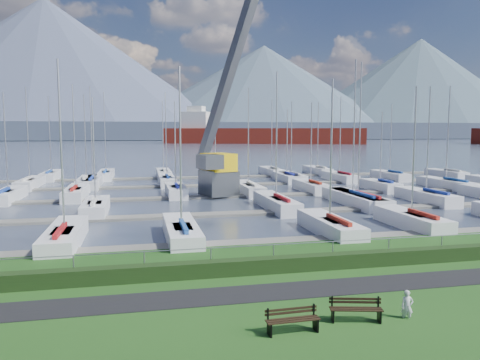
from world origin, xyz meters
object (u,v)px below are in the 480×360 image
object	(u,v)px
bench_right	(356,309)
crane	(221,142)
person	(407,302)
bench_left	(292,320)

from	to	relation	value
bench_right	crane	world-z (taller)	crane
bench_right	crane	distance (m)	34.55
person	crane	bearing A→B (deg)	106.62
bench_right	crane	xyz separation A→B (m)	(1.30, 34.17, 4.91)
bench_left	person	size ratio (longest dim) A/B	1.57
bench_left	bench_right	distance (m)	2.47
person	crane	size ratio (longest dim) A/B	0.05
person	bench_left	bearing A→B (deg)	-161.16
bench_right	person	distance (m)	1.89
bench_left	crane	size ratio (longest dim) A/B	0.08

